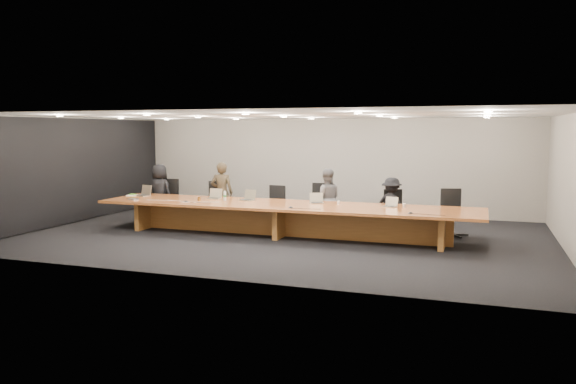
{
  "coord_description": "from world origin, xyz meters",
  "views": [
    {
      "loc": [
        4.32,
        -12.21,
        2.47
      ],
      "look_at": [
        0.0,
        0.3,
        1.0
      ],
      "focal_mm": 35.0,
      "sensor_mm": 36.0,
      "label": 1
    }
  ],
  "objects_px": {
    "person_d": "(391,205)",
    "av_box": "(133,199)",
    "paper_cup_near": "(338,202)",
    "paper_cup_far": "(404,205)",
    "chair_mid_left": "(274,206)",
    "chair_far_right": "(453,213)",
    "amber_mug": "(199,199)",
    "chair_mid_right": "(319,205)",
    "conference_table": "(284,214)",
    "laptop_d": "(317,198)",
    "water_bottle": "(225,196)",
    "mic_left": "(186,201)",
    "person_b": "(222,193)",
    "mic_center": "(291,207)",
    "chair_far_left": "(167,199)",
    "laptop_b": "(214,194)",
    "person_a": "(160,192)",
    "person_c": "(326,199)",
    "chair_left": "(215,201)",
    "laptop_e": "(390,202)",
    "laptop_a": "(142,190)",
    "laptop_c": "(247,195)",
    "mic_right": "(411,213)",
    "chair_right": "(393,211)"
  },
  "relations": [
    {
      "from": "person_d",
      "to": "av_box",
      "type": "height_order",
      "value": "person_d"
    },
    {
      "from": "paper_cup_near",
      "to": "paper_cup_far",
      "type": "height_order",
      "value": "paper_cup_far"
    },
    {
      "from": "chair_mid_left",
      "to": "chair_far_right",
      "type": "relative_size",
      "value": 0.94
    },
    {
      "from": "chair_far_right",
      "to": "amber_mug",
      "type": "bearing_deg",
      "value": 175.14
    },
    {
      "from": "chair_mid_right",
      "to": "person_d",
      "type": "distance_m",
      "value": 1.86
    },
    {
      "from": "conference_table",
      "to": "laptop_d",
      "type": "xyz_separation_m",
      "value": [
        0.7,
        0.36,
        0.35
      ]
    },
    {
      "from": "water_bottle",
      "to": "mic_left",
      "type": "bearing_deg",
      "value": -145.16
    },
    {
      "from": "person_b",
      "to": "mic_center",
      "type": "bearing_deg",
      "value": 131.77
    },
    {
      "from": "person_d",
      "to": "mic_center",
      "type": "distance_m",
      "value": 2.6
    },
    {
      "from": "chair_far_left",
      "to": "laptop_b",
      "type": "bearing_deg",
      "value": -24.84
    },
    {
      "from": "person_a",
      "to": "water_bottle",
      "type": "height_order",
      "value": "person_a"
    },
    {
      "from": "laptop_b",
      "to": "person_c",
      "type": "bearing_deg",
      "value": 15.94
    },
    {
      "from": "chair_left",
      "to": "laptop_e",
      "type": "bearing_deg",
      "value": -23.76
    },
    {
      "from": "chair_far_left",
      "to": "av_box",
      "type": "distance_m",
      "value": 1.8
    },
    {
      "from": "person_b",
      "to": "av_box",
      "type": "relative_size",
      "value": 7.43
    },
    {
      "from": "person_a",
      "to": "laptop_a",
      "type": "height_order",
      "value": "person_a"
    },
    {
      "from": "amber_mug",
      "to": "av_box",
      "type": "distance_m",
      "value": 1.66
    },
    {
      "from": "person_d",
      "to": "laptop_a",
      "type": "bearing_deg",
      "value": 28.97
    },
    {
      "from": "laptop_c",
      "to": "person_d",
      "type": "bearing_deg",
      "value": 33.4
    },
    {
      "from": "water_bottle",
      "to": "chair_left",
      "type": "bearing_deg",
      "value": 126.23
    },
    {
      "from": "av_box",
      "to": "mic_left",
      "type": "bearing_deg",
      "value": 17.2
    },
    {
      "from": "chair_mid_left",
      "to": "water_bottle",
      "type": "relative_size",
      "value": 4.83
    },
    {
      "from": "person_d",
      "to": "chair_far_right",
      "type": "bearing_deg",
      "value": -156.77
    },
    {
      "from": "laptop_e",
      "to": "conference_table",
      "type": "bearing_deg",
      "value": -154.28
    },
    {
      "from": "laptop_a",
      "to": "water_bottle",
      "type": "distance_m",
      "value": 2.46
    },
    {
      "from": "person_c",
      "to": "mic_center",
      "type": "bearing_deg",
      "value": 61.13
    },
    {
      "from": "chair_far_left",
      "to": "laptop_c",
      "type": "relative_size",
      "value": 3.27
    },
    {
      "from": "person_d",
      "to": "laptop_c",
      "type": "relative_size",
      "value": 3.89
    },
    {
      "from": "laptop_c",
      "to": "mic_left",
      "type": "distance_m",
      "value": 1.47
    },
    {
      "from": "laptop_a",
      "to": "amber_mug",
      "type": "xyz_separation_m",
      "value": [
        1.87,
        -0.4,
        -0.1
      ]
    },
    {
      "from": "laptop_b",
      "to": "laptop_d",
      "type": "distance_m",
      "value": 2.69
    },
    {
      "from": "person_a",
      "to": "paper_cup_near",
      "type": "bearing_deg",
      "value": 178.1
    },
    {
      "from": "person_c",
      "to": "laptop_d",
      "type": "xyz_separation_m",
      "value": [
        -0.01,
        -0.83,
        0.12
      ]
    },
    {
      "from": "water_bottle",
      "to": "paper_cup_far",
      "type": "relative_size",
      "value": 2.48
    },
    {
      "from": "mic_right",
      "to": "laptop_c",
      "type": "bearing_deg",
      "value": 167.64
    },
    {
      "from": "person_c",
      "to": "laptop_c",
      "type": "xyz_separation_m",
      "value": [
        -1.79,
        -0.86,
        0.13
      ]
    },
    {
      "from": "chair_left",
      "to": "paper_cup_near",
      "type": "bearing_deg",
      "value": -26.04
    },
    {
      "from": "chair_far_left",
      "to": "laptop_b",
      "type": "height_order",
      "value": "chair_far_left"
    },
    {
      "from": "paper_cup_far",
      "to": "laptop_c",
      "type": "bearing_deg",
      "value": -179.99
    },
    {
      "from": "water_bottle",
      "to": "av_box",
      "type": "distance_m",
      "value": 2.28
    },
    {
      "from": "laptop_d",
      "to": "av_box",
      "type": "bearing_deg",
      "value": 166.18
    },
    {
      "from": "mic_left",
      "to": "chair_mid_right",
      "type": "bearing_deg",
      "value": 31.14
    },
    {
      "from": "chair_far_right",
      "to": "water_bottle",
      "type": "relative_size",
      "value": 5.14
    },
    {
      "from": "laptop_c",
      "to": "mic_left",
      "type": "bearing_deg",
      "value": -130.89
    },
    {
      "from": "laptop_b",
      "to": "person_b",
      "type": "bearing_deg",
      "value": 100.27
    },
    {
      "from": "laptop_a",
      "to": "laptop_c",
      "type": "relative_size",
      "value": 1.06
    },
    {
      "from": "paper_cup_far",
      "to": "chair_right",
      "type": "bearing_deg",
      "value": 112.73
    },
    {
      "from": "chair_left",
      "to": "paper_cup_near",
      "type": "xyz_separation_m",
      "value": [
        3.6,
        -0.87,
        0.23
      ]
    },
    {
      "from": "chair_far_right",
      "to": "av_box",
      "type": "bearing_deg",
      "value": 175.67
    },
    {
      "from": "amber_mug",
      "to": "laptop_d",
      "type": "bearing_deg",
      "value": 8.73
    }
  ]
}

